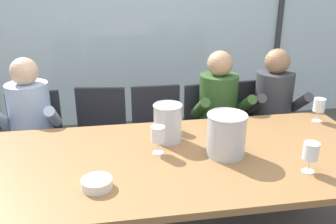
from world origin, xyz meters
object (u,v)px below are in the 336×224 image
(chair_left_of_center, at_px, (100,133))
(wine_glass_center_pour, at_px, (171,113))
(chair_center, at_px, (158,130))
(tasting_bowl, at_px, (97,183))
(wine_glass_by_left_taster, at_px, (319,106))
(ice_bucket_primary, at_px, (168,122))
(dining_table, at_px, (177,166))
(person_olive_shirt, at_px, (220,114))
(wine_glass_near_bucket, at_px, (311,152))
(wine_glass_by_right_taster, at_px, (158,135))
(ice_bucket_secondary, at_px, (226,134))
(chair_near_window_right, at_px, (261,122))
(chair_right_of_center, at_px, (211,127))
(person_charcoal_jacket, at_px, (275,110))
(chair_near_curtain, at_px, (36,138))
(person_pale_blue_shirt, at_px, (30,125))

(chair_left_of_center, distance_m, wine_glass_center_pour, 0.85)
(chair_center, xyz_separation_m, tasting_bowl, (-0.47, -1.21, 0.27))
(wine_glass_center_pour, bearing_deg, wine_glass_by_left_taster, -1.57)
(chair_left_of_center, relative_size, ice_bucket_primary, 3.49)
(dining_table, height_order, ice_bucket_primary, ice_bucket_primary)
(chair_left_of_center, relative_size, person_olive_shirt, 0.73)
(ice_bucket_primary, relative_size, wine_glass_by_left_taster, 1.43)
(chair_left_of_center, xyz_separation_m, wine_glass_near_bucket, (1.15, -1.27, 0.37))
(wine_glass_by_right_taster, bearing_deg, chair_center, 82.50)
(wine_glass_center_pour, bearing_deg, ice_bucket_secondary, -58.50)
(ice_bucket_primary, xyz_separation_m, wine_glass_near_bucket, (0.70, -0.51, -0.01))
(wine_glass_near_bucket, xyz_separation_m, wine_glass_by_right_taster, (-0.78, 0.35, -0.00))
(dining_table, relative_size, wine_glass_by_right_taster, 14.36)
(chair_left_of_center, xyz_separation_m, tasting_bowl, (0.01, -1.24, 0.27))
(tasting_bowl, height_order, wine_glass_near_bucket, wine_glass_near_bucket)
(person_olive_shirt, height_order, wine_glass_near_bucket, person_olive_shirt)
(chair_center, height_order, wine_glass_by_right_taster, wine_glass_by_right_taster)
(dining_table, xyz_separation_m, wine_glass_by_left_taster, (1.11, 0.37, 0.18))
(chair_near_window_right, relative_size, wine_glass_center_pour, 4.99)
(dining_table, bearing_deg, chair_right_of_center, 63.09)
(person_charcoal_jacket, relative_size, wine_glass_center_pour, 6.83)
(wine_glass_by_left_taster, distance_m, wine_glass_by_right_taster, 1.26)
(chair_near_curtain, height_order, chair_center, same)
(ice_bucket_secondary, bearing_deg, wine_glass_center_pour, 121.50)
(chair_right_of_center, height_order, wine_glass_by_right_taster, wine_glass_by_right_taster)
(tasting_bowl, height_order, wine_glass_by_left_taster, wine_glass_by_left_taster)
(chair_left_of_center, bearing_deg, chair_center, 5.28)
(wine_glass_center_pour, bearing_deg, chair_center, 92.26)
(chair_right_of_center, bearing_deg, person_olive_shirt, -75.86)
(dining_table, height_order, person_pale_blue_shirt, person_pale_blue_shirt)
(ice_bucket_secondary, relative_size, wine_glass_by_left_taster, 1.49)
(chair_near_curtain, xyz_separation_m, chair_right_of_center, (1.48, -0.02, 0.00))
(wine_glass_center_pour, bearing_deg, chair_right_of_center, 50.33)
(ice_bucket_primary, distance_m, tasting_bowl, 0.67)
(wine_glass_near_bucket, bearing_deg, ice_bucket_secondary, 145.18)
(chair_near_curtain, relative_size, chair_near_window_right, 1.00)
(person_olive_shirt, xyz_separation_m, wine_glass_by_left_taster, (0.59, -0.45, 0.19))
(wine_glass_near_bucket, bearing_deg, wine_glass_by_right_taster, 155.87)
(chair_near_curtain, xyz_separation_m, wine_glass_center_pour, (1.03, -0.56, 0.37))
(chair_left_of_center, distance_m, person_charcoal_jacket, 1.50)
(person_olive_shirt, bearing_deg, wine_glass_by_right_taster, -131.17)
(dining_table, bearing_deg, person_pale_blue_shirt, 140.76)
(person_charcoal_jacket, xyz_separation_m, wine_glass_center_pour, (-0.98, -0.42, 0.19))
(tasting_bowl, bearing_deg, person_olive_shirt, 47.59)
(ice_bucket_primary, xyz_separation_m, wine_glass_center_pour, (0.05, 0.17, -0.01))
(chair_center, xyz_separation_m, person_pale_blue_shirt, (-1.01, -0.13, 0.17))
(ice_bucket_secondary, height_order, wine_glass_by_right_taster, ice_bucket_secondary)
(ice_bucket_primary, bearing_deg, wine_glass_near_bucket, -36.49)
(person_pale_blue_shirt, bearing_deg, wine_glass_center_pour, -21.76)
(person_charcoal_jacket, relative_size, wine_glass_by_left_taster, 6.83)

